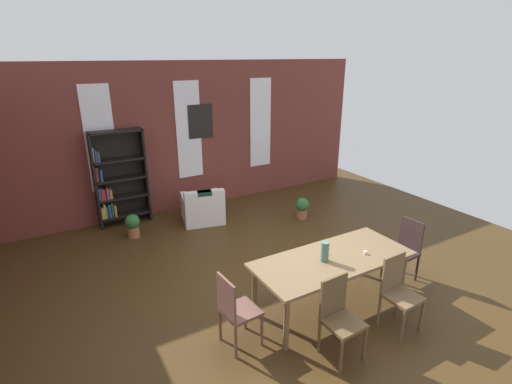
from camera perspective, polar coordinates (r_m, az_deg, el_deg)
The scene contains 18 objects.
ground_plane at distance 5.90m, azimuth 4.32°, elevation -13.91°, with size 9.97×9.97×0.00m, color #412D14.
back_wall_brick at distance 8.47m, azimuth -10.15°, elevation 8.08°, with size 8.67×0.12×3.17m, color brown.
window_pane_0 at distance 7.95m, azimuth -22.27°, elevation 7.31°, with size 0.55×0.02×2.06m, color white.
window_pane_1 at distance 8.38m, azimuth -10.04°, elevation 9.06°, with size 0.55×0.02×2.06m, color white.
window_pane_2 at distance 9.14m, azimuth 0.66°, elevation 10.25°, with size 0.55×0.02×2.06m, color white.
dining_table at distance 5.21m, azimuth 11.38°, elevation -10.37°, with size 2.16×0.93×0.76m.
vase_on_table at distance 5.02m, azimuth 10.25°, elevation -8.77°, with size 0.11×0.11×0.27m, color #4C7266.
tealight_candle_0 at distance 5.36m, azimuth 16.02°, elevation -8.67°, with size 0.04×0.04×0.04m, color silver.
tealight_candle_1 at distance 5.22m, azimuth 10.33°, elevation -9.03°, with size 0.04×0.04×0.04m, color silver.
dining_chair_head_left at distance 4.60m, azimuth -3.15°, elevation -17.06°, with size 0.43×0.43×0.95m.
dining_chair_near_left at distance 4.61m, azimuth 12.32°, elevation -17.53°, with size 0.41×0.41×0.95m.
dining_chair_near_right at distance 5.22m, azimuth 20.50°, elevation -13.54°, with size 0.41×0.41×0.95m.
dining_chair_head_right at distance 6.26m, azimuth 21.41°, elevation -7.79°, with size 0.43×0.43×0.95m.
bookshelf_tall at distance 8.02m, azimuth -20.06°, elevation 1.62°, with size 1.01×0.29×1.92m.
armchair_white at distance 7.95m, azimuth -7.97°, elevation -2.44°, with size 0.95×0.95×0.75m.
potted_plant_by_shelf at distance 8.07m, azimuth 6.91°, elevation -2.30°, with size 0.28×0.28×0.45m.
potted_plant_corner at distance 7.59m, azimuth -17.96°, elevation -4.71°, with size 0.27×0.27×0.45m.
framed_picture at distance 8.44m, azimuth -8.33°, elevation 10.41°, with size 0.56×0.03×0.72m, color black.
Camera 1 is at (-2.83, -4.00, 3.28)m, focal length 26.74 mm.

